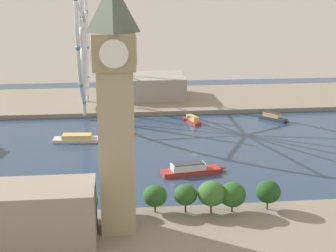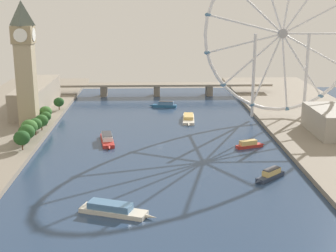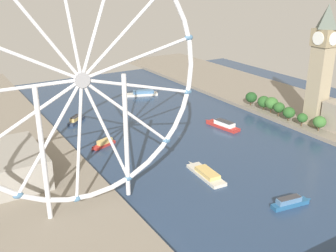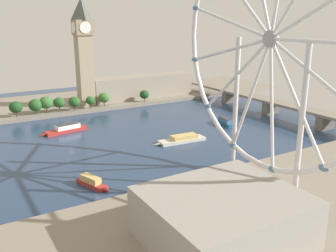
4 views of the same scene
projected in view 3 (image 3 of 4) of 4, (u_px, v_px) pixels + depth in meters
The scene contains 13 objects.
ground_plane at pixel (180, 133), 302.46m from camera, with size 418.41×418.41×0.00m, color navy.
riverbank_left at pixel (295, 105), 362.47m from camera, with size 90.00×520.00×3.00m, color gray.
riverbank_right at pixel (7, 171), 241.38m from camera, with size 90.00×520.00×3.00m, color gray.
clock_tower at pixel (321, 64), 296.84m from camera, with size 15.54×15.54×90.22m.
tree_row_embankment at pixel (284, 109), 323.24m from camera, with size 13.52×120.22×13.41m.
ferris_wheel at pixel (82, 81), 180.02m from camera, with size 122.69×3.20×126.08m.
riverside_hall at pixel (1, 167), 224.12m from camera, with size 44.32×50.76×17.26m, color gray.
tour_boat_0 at pixel (291, 202), 207.20m from camera, with size 24.95×7.88×5.48m.
tour_boat_1 at pixel (223, 125), 313.29m from camera, with size 12.22×34.63×5.78m.
tour_boat_2 at pixel (142, 93), 396.28m from camera, with size 35.87×18.26×5.15m.
tour_boat_3 at pixel (76, 120), 324.29m from camera, with size 19.95×18.38×5.74m.
tour_boat_4 at pixel (206, 174), 237.75m from camera, with size 11.07×36.78×4.32m.
tour_boat_5 at pixel (104, 143), 279.35m from camera, with size 21.00×10.38×4.93m.
Camera 3 is at (154.06, 234.83, 112.76)m, focal length 42.91 mm.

